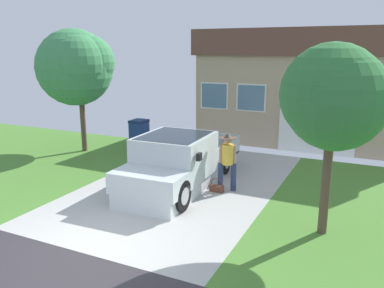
{
  "coord_description": "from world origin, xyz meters",
  "views": [
    {
      "loc": [
        4.93,
        -5.39,
        3.93
      ],
      "look_at": [
        0.46,
        4.01,
        1.39
      ],
      "focal_mm": 36.54,
      "sensor_mm": 36.0,
      "label": 1
    }
  ],
  "objects_px": {
    "person_with_hat": "(227,159)",
    "neighbor_tree": "(334,97)",
    "handbag": "(217,188)",
    "house_with_garage": "(315,84)",
    "wheeled_trash_bin": "(139,132)",
    "front_yard_tree": "(78,66)",
    "pickup_truck": "(178,164)"
  },
  "relations": [
    {
      "from": "neighbor_tree",
      "to": "pickup_truck",
      "type": "bearing_deg",
      "value": 160.73
    },
    {
      "from": "person_with_hat",
      "to": "neighbor_tree",
      "type": "relative_size",
      "value": 0.41
    },
    {
      "from": "front_yard_tree",
      "to": "neighbor_tree",
      "type": "relative_size",
      "value": 1.15
    },
    {
      "from": "house_with_garage",
      "to": "wheeled_trash_bin",
      "type": "bearing_deg",
      "value": -139.77
    },
    {
      "from": "pickup_truck",
      "to": "handbag",
      "type": "height_order",
      "value": "pickup_truck"
    },
    {
      "from": "wheeled_trash_bin",
      "to": "pickup_truck",
      "type": "bearing_deg",
      "value": -44.71
    },
    {
      "from": "front_yard_tree",
      "to": "house_with_garage",
      "type": "bearing_deg",
      "value": 40.89
    },
    {
      "from": "neighbor_tree",
      "to": "wheeled_trash_bin",
      "type": "relative_size",
      "value": 3.67
    },
    {
      "from": "handbag",
      "to": "wheeled_trash_bin",
      "type": "distance_m",
      "value": 6.06
    },
    {
      "from": "house_with_garage",
      "to": "person_with_hat",
      "type": "bearing_deg",
      "value": -96.75
    },
    {
      "from": "handbag",
      "to": "neighbor_tree",
      "type": "distance_m",
      "value": 4.51
    },
    {
      "from": "pickup_truck",
      "to": "front_yard_tree",
      "type": "distance_m",
      "value": 6.32
    },
    {
      "from": "pickup_truck",
      "to": "person_with_hat",
      "type": "distance_m",
      "value": 1.45
    },
    {
      "from": "person_with_hat",
      "to": "house_with_garage",
      "type": "distance_m",
      "value": 8.69
    },
    {
      "from": "person_with_hat",
      "to": "wheeled_trash_bin",
      "type": "distance_m",
      "value": 6.11
    },
    {
      "from": "handbag",
      "to": "house_with_garage",
      "type": "distance_m",
      "value": 9.1
    },
    {
      "from": "person_with_hat",
      "to": "pickup_truck",
      "type": "bearing_deg",
      "value": -12.15
    },
    {
      "from": "wheeled_trash_bin",
      "to": "neighbor_tree",
      "type": "bearing_deg",
      "value": -32.94
    },
    {
      "from": "wheeled_trash_bin",
      "to": "handbag",
      "type": "bearing_deg",
      "value": -36.12
    },
    {
      "from": "person_with_hat",
      "to": "handbag",
      "type": "xyz_separation_m",
      "value": [
        -0.22,
        -0.23,
        -0.82
      ]
    },
    {
      "from": "person_with_hat",
      "to": "neighbor_tree",
      "type": "xyz_separation_m",
      "value": [
        2.85,
        -1.82,
        2.07
      ]
    },
    {
      "from": "front_yard_tree",
      "to": "neighbor_tree",
      "type": "xyz_separation_m",
      "value": [
        9.6,
        -3.61,
        -0.31
      ]
    },
    {
      "from": "person_with_hat",
      "to": "wheeled_trash_bin",
      "type": "height_order",
      "value": "person_with_hat"
    },
    {
      "from": "house_with_garage",
      "to": "front_yard_tree",
      "type": "height_order",
      "value": "house_with_garage"
    },
    {
      "from": "handbag",
      "to": "neighbor_tree",
      "type": "bearing_deg",
      "value": -27.38
    },
    {
      "from": "pickup_truck",
      "to": "neighbor_tree",
      "type": "relative_size",
      "value": 1.32
    },
    {
      "from": "pickup_truck",
      "to": "wheeled_trash_bin",
      "type": "distance_m",
      "value": 5.22
    },
    {
      "from": "person_with_hat",
      "to": "front_yard_tree",
      "type": "distance_m",
      "value": 7.37
    },
    {
      "from": "pickup_truck",
      "to": "neighbor_tree",
      "type": "xyz_separation_m",
      "value": [
        4.25,
        -1.49,
        2.3
      ]
    },
    {
      "from": "house_with_garage",
      "to": "wheeled_trash_bin",
      "type": "relative_size",
      "value": 8.29
    },
    {
      "from": "front_yard_tree",
      "to": "wheeled_trash_bin",
      "type": "distance_m",
      "value": 3.53
    },
    {
      "from": "handbag",
      "to": "neighbor_tree",
      "type": "xyz_separation_m",
      "value": [
        3.07,
        -1.59,
        2.89
      ]
    }
  ]
}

